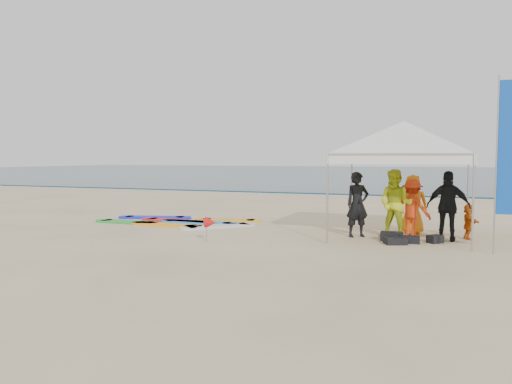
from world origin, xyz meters
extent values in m
plane|color=beige|center=(0.00, 0.00, 0.00)|extent=(120.00, 120.00, 0.00)
cube|color=#0C2633|center=(0.00, 60.00, 0.04)|extent=(160.00, 84.00, 0.08)
cube|color=silver|center=(0.00, 18.20, 0.00)|extent=(160.00, 1.20, 0.01)
imported|color=black|center=(3.59, 3.41, 0.88)|extent=(0.76, 0.71, 1.75)
imported|color=#CCDB1E|center=(4.58, 3.43, 0.91)|extent=(1.01, 0.86, 1.83)
imported|color=#EB3C14|center=(4.96, 3.93, 0.78)|extent=(1.15, 0.91, 1.56)
imported|color=black|center=(5.87, 3.52, 0.90)|extent=(1.09, 0.52, 1.80)
imported|color=orange|center=(4.94, 4.45, 0.83)|extent=(0.84, 0.58, 1.66)
imported|color=#D25C12|center=(6.37, 4.05, 0.46)|extent=(0.49, 0.90, 0.93)
cylinder|color=#A5A5A8|center=(3.05, 5.46, 1.11)|extent=(0.05, 0.05, 2.22)
cylinder|color=#A5A5A8|center=(6.38, 5.46, 1.11)|extent=(0.05, 0.05, 2.22)
cylinder|color=#A5A5A8|center=(3.05, 2.13, 1.11)|extent=(0.05, 0.05, 2.22)
cylinder|color=#A5A5A8|center=(6.38, 2.13, 1.11)|extent=(0.05, 0.05, 2.22)
cube|color=white|center=(4.72, 2.13, 2.10)|extent=(3.43, 0.02, 0.24)
cube|color=white|center=(4.72, 5.46, 2.10)|extent=(3.43, 0.02, 0.24)
cube|color=white|center=(3.05, 3.79, 2.10)|extent=(0.02, 3.43, 0.24)
cube|color=white|center=(6.38, 3.79, 2.10)|extent=(0.02, 3.43, 0.24)
pyramid|color=white|center=(4.72, 3.79, 3.10)|extent=(4.70, 4.70, 0.89)
cylinder|color=#A5A5A8|center=(6.82, 2.05, 1.96)|extent=(0.04, 0.04, 3.92)
cylinder|color=#A5A5A8|center=(0.16, 1.24, 0.30)|extent=(0.02, 0.02, 0.60)
cone|color=red|center=(0.28, 1.24, 0.50)|extent=(0.28, 0.28, 0.28)
cube|color=black|center=(4.52, 3.13, 0.11)|extent=(0.58, 0.39, 0.22)
cube|color=black|center=(4.99, 2.90, 0.09)|extent=(0.48, 0.33, 0.18)
cube|color=black|center=(4.66, 2.60, 0.08)|extent=(0.62, 0.57, 0.16)
cube|color=black|center=(5.58, 3.13, 0.10)|extent=(0.44, 0.44, 0.20)
cube|color=#FF9E15|center=(-2.33, 3.39, 0.04)|extent=(2.00, 0.65, 0.07)
cube|color=silver|center=(-0.67, 3.68, 0.04)|extent=(1.72, 1.79, 0.07)
cube|color=#1820D1|center=(-3.72, 4.93, 0.04)|extent=(2.11, 1.10, 0.07)
cube|color=green|center=(-3.90, 3.53, 0.04)|extent=(1.76, 0.54, 0.07)
cube|color=red|center=(-2.51, 4.35, 0.04)|extent=(2.21, 0.68, 0.07)
cube|color=#2A83E4|center=(-1.63, 4.27, 0.04)|extent=(2.17, 0.65, 0.07)
cube|color=gold|center=(-1.00, 5.17, 0.04)|extent=(1.83, 0.80, 0.07)
camera|label=1|loc=(5.82, -10.01, 2.14)|focal=35.00mm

